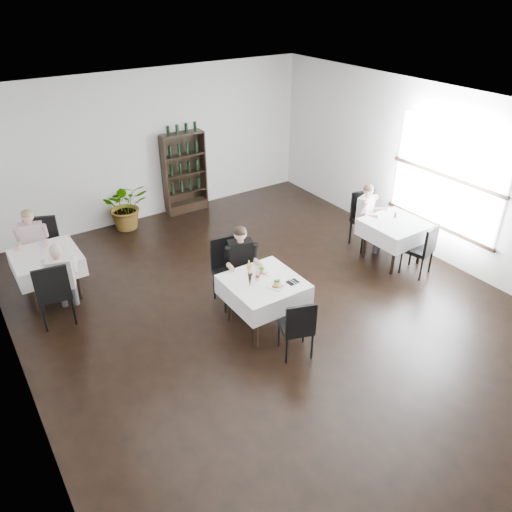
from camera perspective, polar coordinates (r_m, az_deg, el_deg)
The scene contains 24 objects.
room_shell at distance 6.85m, azimuth 2.98°, elevation 3.05°, with size 9.00×9.00×9.00m.
window_right at distance 9.19m, azimuth 20.99°, elevation 8.22°, with size 0.06×2.30×1.85m.
wine_shelf at distance 10.82m, azimuth -8.17°, elevation 9.31°, with size 0.90×0.28×1.75m.
main_table at distance 7.14m, azimuth 0.85°, elevation -3.85°, with size 1.03×1.03×0.77m.
left_table at distance 8.45m, azimuth -22.79°, elevation -0.68°, with size 0.98×0.98×0.77m.
right_table at distance 9.12m, azimuth 15.56°, elevation 2.91°, with size 0.98×0.98×0.77m.
potted_tree at distance 10.39m, azimuth -14.62°, elevation 5.62°, with size 0.89×0.77×0.98m, color #2F5F20.
main_chair_far at distance 7.72m, azimuth -3.09°, elevation -1.20°, with size 0.54×0.54×1.06m.
main_chair_near at distance 6.66m, azimuth 4.80°, elevation -7.91°, with size 0.53×0.53×0.91m.
left_chair_far at distance 8.95m, azimuth -23.13°, elevation 1.04°, with size 0.66×0.66×1.10m.
left_chair_near at distance 7.75m, azimuth -22.15°, elevation -3.66°, with size 0.53×0.54×1.03m.
right_chair_far at distance 9.57m, azimuth 12.36°, elevation 4.49°, with size 0.57×0.57×1.05m.
right_chair_near at distance 8.87m, azimuth 18.54°, elevation 1.00°, with size 0.53×0.53×0.94m.
diner_main at distance 7.52m, azimuth -1.66°, elevation -0.61°, with size 0.56×0.60×1.33m.
diner_left_far at distance 8.88m, azimuth -24.10°, elevation 1.51°, with size 0.54×0.56×1.30m.
diner_left_near at distance 7.85m, azimuth -21.33°, elevation -1.89°, with size 0.53×0.56×1.25m.
diner_right_far at distance 9.42m, azimuth 12.79°, elevation 4.93°, with size 0.54×0.58×1.27m.
plate_far at distance 7.22m, azimuth 0.57°, elevation -1.88°, with size 0.31×0.31×0.07m.
plate_near at distance 6.95m, azimuth 2.38°, elevation -3.32°, with size 0.31×0.31×0.07m.
pilsner_dark at distance 6.87m, azimuth -0.70°, elevation -2.80°, with size 0.06×0.06×0.27m.
pilsner_lager at distance 7.01m, azimuth -0.79°, elevation -1.86°, with size 0.07×0.07×0.32m.
coke_bottle at distance 7.02m, azimuth 0.18°, elevation -2.17°, with size 0.06×0.06×0.22m.
napkin_cutlery at distance 7.04m, azimuth 4.21°, elevation -2.97°, with size 0.17×0.18×0.02m.
pepper_mill at distance 9.21m, azimuth 15.62°, elevation 4.51°, with size 0.04×0.04×0.09m, color black.
Camera 1 is at (-3.66, -4.91, 4.58)m, focal length 35.00 mm.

